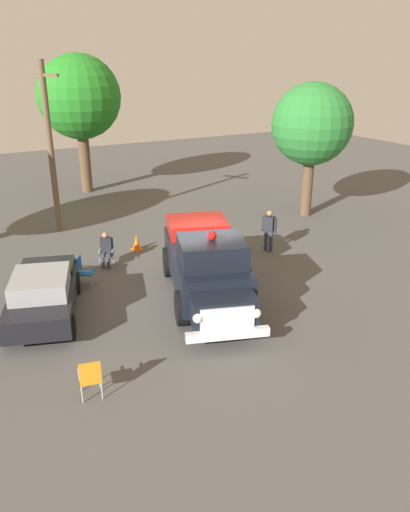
# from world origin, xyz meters

# --- Properties ---
(ground_plane) EXTENTS (60.00, 60.00, 0.00)m
(ground_plane) POSITION_xyz_m (0.00, 0.00, 0.00)
(ground_plane) COLOR #514F4C
(vintage_fire_truck) EXTENTS (3.98, 6.33, 2.59)m
(vintage_fire_truck) POSITION_xyz_m (-0.03, 0.38, 1.20)
(vintage_fire_truck) COLOR black
(vintage_fire_truck) RESTS_ON ground
(classic_hot_rod) EXTENTS (3.08, 4.71, 1.46)m
(classic_hot_rod) POSITION_xyz_m (4.76, -0.92, 0.75)
(classic_hot_rod) COLOR black
(classic_hot_rod) RESTS_ON ground
(lawn_chair_near_truck) EXTENTS (0.66, 0.66, 1.02)m
(lawn_chair_near_truck) POSITION_xyz_m (1.90, -3.81, 0.59)
(lawn_chair_near_truck) COLOR #B7BABF
(lawn_chair_near_truck) RESTS_ON ground
(lawn_chair_by_car) EXTENTS (0.59, 0.58, 1.02)m
(lawn_chair_by_car) POSITION_xyz_m (4.69, 3.60, 0.59)
(lawn_chair_by_car) COLOR #B7BABF
(lawn_chair_by_car) RESTS_ON ground
(lawn_chair_spare) EXTENTS (0.68, 0.68, 1.02)m
(lawn_chair_spare) POSITION_xyz_m (3.17, -2.46, 0.59)
(lawn_chair_spare) COLOR #B7BABF
(lawn_chair_spare) RESTS_ON ground
(spectator_seated) EXTENTS (0.57, 0.64, 1.29)m
(spectator_seated) POSITION_xyz_m (1.96, -3.70, 0.70)
(spectator_seated) COLOR #383842
(spectator_seated) RESTS_ON ground
(spectator_standing) EXTENTS (0.43, 0.61, 1.68)m
(spectator_standing) POSITION_xyz_m (-4.22, -2.12, 0.96)
(spectator_standing) COLOR #2D334C
(spectator_standing) RESTS_ON ground
(oak_tree_right) EXTENTS (4.50, 4.50, 7.48)m
(oak_tree_right) POSITION_xyz_m (-0.54, -14.92, 5.18)
(oak_tree_right) COLOR brown
(oak_tree_right) RESTS_ON ground
(oak_tree_distant) EXTENTS (3.75, 3.75, 6.24)m
(oak_tree_distant) POSITION_xyz_m (-8.66, -5.26, 4.32)
(oak_tree_distant) COLOR brown
(oak_tree_distant) RESTS_ON ground
(utility_pole) EXTENTS (1.03, 1.49, 7.17)m
(utility_pole) POSITION_xyz_m (2.54, -8.62, 3.73)
(utility_pole) COLOR brown
(utility_pole) RESTS_ON ground
(traffic_cone) EXTENTS (0.40, 0.40, 0.64)m
(traffic_cone) POSITION_xyz_m (0.37, -4.74, 0.31)
(traffic_cone) COLOR orange
(traffic_cone) RESTS_ON ground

